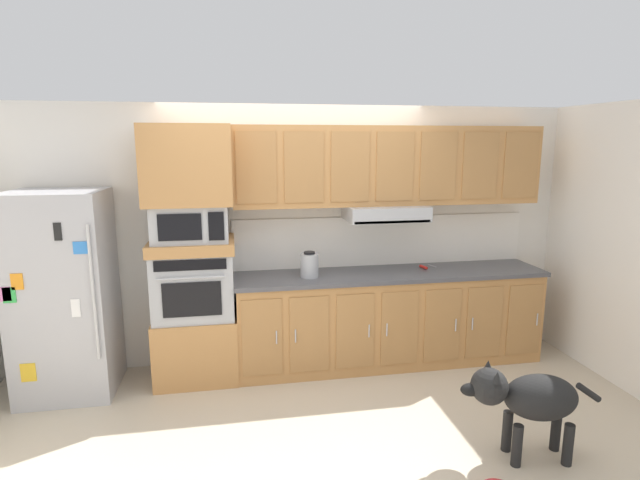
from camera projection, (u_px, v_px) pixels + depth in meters
ground_plane at (314, 407)px, 4.13m from camera, size 9.60×9.60×0.00m
back_kitchen_wall at (295, 234)px, 4.96m from camera, size 6.20×0.12×2.50m
side_panel_right at (628, 247)px, 4.38m from camera, size 0.12×7.10×2.50m
refrigerator at (64, 294)px, 4.26m from camera, size 0.76×0.73×1.76m
oven_base_cabinet at (197, 346)px, 4.62m from camera, size 0.74×0.62×0.60m
built_in_oven at (194, 283)px, 4.50m from camera, size 0.70×0.62×0.60m
appliance_mid_shelf at (192, 245)px, 4.44m from camera, size 0.74×0.62×0.10m
microwave at (191, 222)px, 4.40m from camera, size 0.64×0.54×0.32m
appliance_upper_cabinet at (188, 165)px, 4.30m from camera, size 0.74×0.62×0.68m
lower_cabinet_run at (389, 319)px, 4.92m from camera, size 2.96×0.63×0.88m
countertop_slab at (390, 274)px, 4.83m from camera, size 3.00×0.64×0.04m
backsplash_panel at (382, 241)px, 5.06m from camera, size 3.00×0.02×0.50m
upper_cabinet_with_hood at (389, 169)px, 4.75m from camera, size 2.96×0.48×0.88m
screwdriver at (424, 267)px, 4.95m from camera, size 0.16×0.14×0.03m
electric_kettle at (309, 265)px, 4.62m from camera, size 0.17×0.17×0.24m
dog at (528, 398)px, 3.38m from camera, size 0.97×0.38×0.69m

